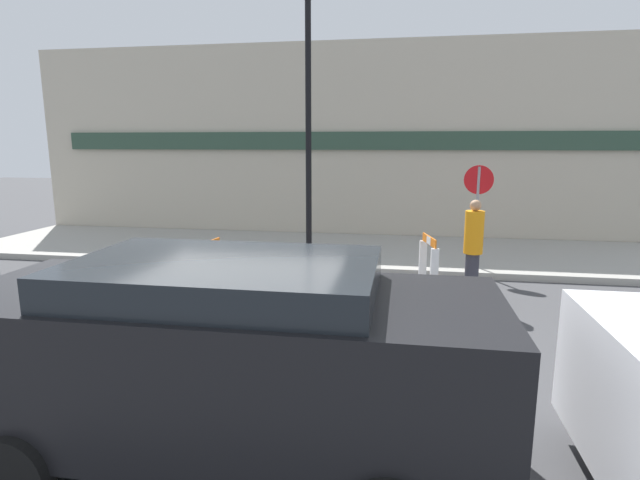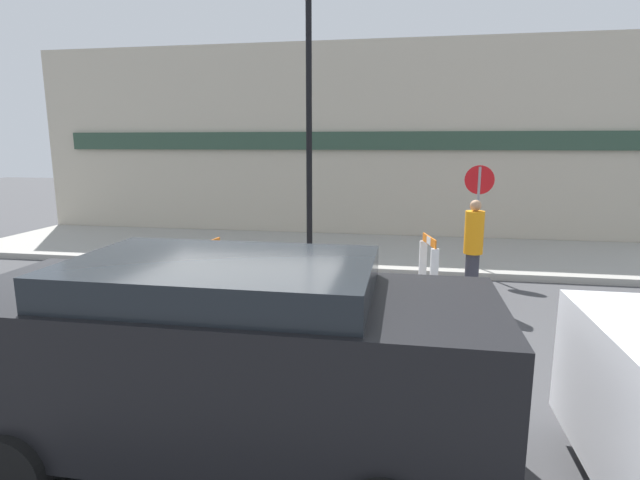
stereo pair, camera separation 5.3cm
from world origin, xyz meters
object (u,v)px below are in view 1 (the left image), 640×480
streetlamp_post (308,87)px  parked_car_1 (228,350)px  person_worker (473,248)px  stop_sign (478,199)px

streetlamp_post → parked_car_1: 7.83m
streetlamp_post → parked_car_1: streetlamp_post is taller
parked_car_1 → person_worker: bearing=61.7°
person_worker → parked_car_1: (-2.64, -4.90, 0.03)m
streetlamp_post → parked_car_1: (0.68, -7.23, -2.92)m
streetlamp_post → stop_sign: (3.64, -0.23, -2.35)m
stop_sign → parked_car_1: (-2.96, -7.00, -0.57)m
streetlamp_post → person_worker: 5.02m
streetlamp_post → stop_sign: 4.34m
streetlamp_post → person_worker: (3.32, -2.33, -2.96)m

